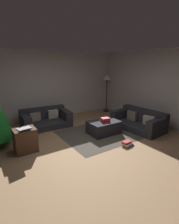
{
  "coord_description": "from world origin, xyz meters",
  "views": [
    {
      "loc": [
        -2.27,
        -3.56,
        2.15
      ],
      "look_at": [
        0.49,
        0.65,
        0.75
      ],
      "focal_mm": 28.63,
      "sensor_mm": 36.0,
      "label": 1
    }
  ],
  "objects_px": {
    "couch_left": "(45,119)",
    "side_table": "(25,140)",
    "gift_box": "(105,120)",
    "book_stack": "(127,144)",
    "couch_right": "(139,121)",
    "ottoman": "(104,127)",
    "tv_remote": "(101,121)",
    "corner_lamp": "(107,80)",
    "laptop": "(25,127)"
  },
  "relations": [
    {
      "from": "gift_box",
      "to": "side_table",
      "type": "bearing_deg",
      "value": 175.89
    },
    {
      "from": "side_table",
      "to": "book_stack",
      "type": "xyz_separation_m",
      "value": [
        2.34,
        -1.18,
        -0.24
      ]
    },
    {
      "from": "tv_remote",
      "to": "corner_lamp",
      "type": "relative_size",
      "value": 0.1
    },
    {
      "from": "tv_remote",
      "to": "corner_lamp",
      "type": "distance_m",
      "value": 2.83
    },
    {
      "from": "laptop",
      "to": "gift_box",
      "type": "bearing_deg",
      "value": -2.67
    },
    {
      "from": "ottoman",
      "to": "side_table",
      "type": "relative_size",
      "value": 1.6
    },
    {
      "from": "couch_right",
      "to": "tv_remote",
      "type": "distance_m",
      "value": 1.39
    },
    {
      "from": "tv_remote",
      "to": "book_stack",
      "type": "distance_m",
      "value": 1.18
    },
    {
      "from": "couch_left",
      "to": "corner_lamp",
      "type": "height_order",
      "value": "corner_lamp"
    },
    {
      "from": "ottoman",
      "to": "laptop",
      "type": "xyz_separation_m",
      "value": [
        -2.35,
        0.07,
        0.45
      ]
    },
    {
      "from": "ottoman",
      "to": "gift_box",
      "type": "xyz_separation_m",
      "value": [
        0.02,
        -0.04,
        0.26
      ]
    },
    {
      "from": "tv_remote",
      "to": "book_stack",
      "type": "bearing_deg",
      "value": -83.43
    },
    {
      "from": "book_stack",
      "to": "corner_lamp",
      "type": "bearing_deg",
      "value": 60.79
    },
    {
      "from": "ottoman",
      "to": "book_stack",
      "type": "relative_size",
      "value": 2.85
    },
    {
      "from": "tv_remote",
      "to": "laptop",
      "type": "relative_size",
      "value": 0.36
    },
    {
      "from": "gift_box",
      "to": "book_stack",
      "type": "relative_size",
      "value": 0.75
    },
    {
      "from": "couch_right",
      "to": "couch_left",
      "type": "bearing_deg",
      "value": 48.73
    },
    {
      "from": "tv_remote",
      "to": "laptop",
      "type": "xyz_separation_m",
      "value": [
        -2.28,
        -0.0,
        0.25
      ]
    },
    {
      "from": "ottoman",
      "to": "laptop",
      "type": "bearing_deg",
      "value": 178.39
    },
    {
      "from": "tv_remote",
      "to": "side_table",
      "type": "xyz_separation_m",
      "value": [
        -2.29,
        0.06,
        -0.1
      ]
    },
    {
      "from": "ottoman",
      "to": "couch_left",
      "type": "bearing_deg",
      "value": 128.11
    },
    {
      "from": "gift_box",
      "to": "laptop",
      "type": "bearing_deg",
      "value": 177.33
    },
    {
      "from": "couch_right",
      "to": "corner_lamp",
      "type": "bearing_deg",
      "value": -14.63
    },
    {
      "from": "ottoman",
      "to": "corner_lamp",
      "type": "relative_size",
      "value": 0.57
    },
    {
      "from": "couch_left",
      "to": "gift_box",
      "type": "distance_m",
      "value": 2.16
    },
    {
      "from": "couch_right",
      "to": "gift_box",
      "type": "xyz_separation_m",
      "value": [
        -1.24,
        0.26,
        0.2
      ]
    },
    {
      "from": "couch_right",
      "to": "corner_lamp",
      "type": "xyz_separation_m",
      "value": [
        0.45,
        2.34,
        1.17
      ]
    },
    {
      "from": "ottoman",
      "to": "laptop",
      "type": "relative_size",
      "value": 2.15
    },
    {
      "from": "gift_box",
      "to": "side_table",
      "type": "distance_m",
      "value": 2.39
    },
    {
      "from": "ottoman",
      "to": "book_stack",
      "type": "distance_m",
      "value": 1.07
    },
    {
      "from": "laptop",
      "to": "book_stack",
      "type": "relative_size",
      "value": 1.33
    },
    {
      "from": "ottoman",
      "to": "corner_lamp",
      "type": "xyz_separation_m",
      "value": [
        1.71,
        2.03,
        1.22
      ]
    },
    {
      "from": "couch_left",
      "to": "laptop",
      "type": "xyz_separation_m",
      "value": [
        -1.05,
        -1.59,
        0.4
      ]
    },
    {
      "from": "side_table",
      "to": "corner_lamp",
      "type": "distance_m",
      "value": 4.63
    },
    {
      "from": "gift_box",
      "to": "side_table",
      "type": "xyz_separation_m",
      "value": [
        -2.38,
        0.17,
        -0.15
      ]
    },
    {
      "from": "ottoman",
      "to": "gift_box",
      "type": "bearing_deg",
      "value": -66.8
    },
    {
      "from": "couch_left",
      "to": "ottoman",
      "type": "xyz_separation_m",
      "value": [
        1.3,
        -1.66,
        -0.05
      ]
    },
    {
      "from": "corner_lamp",
      "to": "ottoman",
      "type": "bearing_deg",
      "value": -130.14
    },
    {
      "from": "side_table",
      "to": "corner_lamp",
      "type": "relative_size",
      "value": 0.36
    },
    {
      "from": "gift_box",
      "to": "tv_remote",
      "type": "distance_m",
      "value": 0.15
    },
    {
      "from": "couch_right",
      "to": "side_table",
      "type": "distance_m",
      "value": 3.65
    },
    {
      "from": "laptop",
      "to": "side_table",
      "type": "bearing_deg",
      "value": 101.47
    },
    {
      "from": "couch_right",
      "to": "gift_box",
      "type": "relative_size",
      "value": 7.11
    },
    {
      "from": "gift_box",
      "to": "book_stack",
      "type": "bearing_deg",
      "value": -91.96
    },
    {
      "from": "side_table",
      "to": "book_stack",
      "type": "height_order",
      "value": "side_table"
    },
    {
      "from": "couch_left",
      "to": "side_table",
      "type": "relative_size",
      "value": 2.77
    },
    {
      "from": "tv_remote",
      "to": "side_table",
      "type": "bearing_deg",
      "value": -177.4
    },
    {
      "from": "ottoman",
      "to": "laptop",
      "type": "height_order",
      "value": "laptop"
    },
    {
      "from": "gift_box",
      "to": "book_stack",
      "type": "xyz_separation_m",
      "value": [
        -0.03,
        -1.01,
        -0.39
      ]
    },
    {
      "from": "couch_right",
      "to": "tv_remote",
      "type": "bearing_deg",
      "value": 70.38
    }
  ]
}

